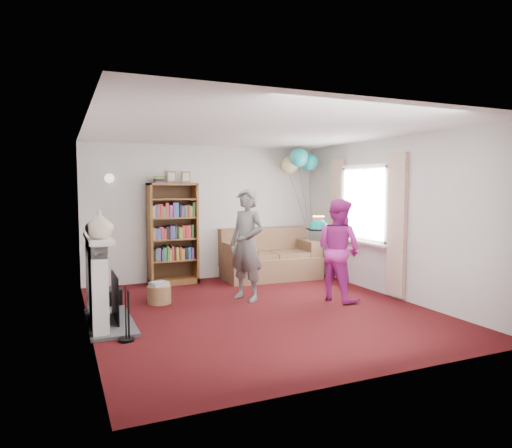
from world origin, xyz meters
name	(u,v)px	position (x,y,z in m)	size (l,w,h in m)	color
ground	(260,310)	(0.00, 0.00, 0.00)	(5.00, 5.00, 0.00)	black
wall_back	(206,213)	(0.00, 2.51, 1.25)	(4.50, 0.02, 2.50)	silver
wall_left	(86,227)	(-2.26, 0.00, 1.25)	(0.02, 5.00, 2.50)	silver
wall_right	(391,218)	(2.26, 0.00, 1.25)	(0.02, 5.00, 2.50)	silver
ceiling	(260,130)	(0.00, 0.00, 2.50)	(4.50, 5.00, 0.01)	white
fireplace	(102,284)	(-2.09, 0.19, 0.51)	(0.55, 1.80, 1.12)	#3F3F42
window_bay	(364,218)	(2.21, 0.60, 1.20)	(0.14, 2.02, 2.20)	white
wall_sconce	(109,178)	(-1.75, 2.36, 1.88)	(0.16, 0.23, 0.16)	gold
bookcase	(172,234)	(-0.70, 2.30, 0.89)	(0.85, 0.42, 2.01)	#472B14
sofa	(269,259)	(1.11, 2.07, 0.35)	(1.78, 0.94, 0.94)	brown
wicker_basket	(159,294)	(-1.22, 0.96, 0.14)	(0.35, 0.35, 0.32)	olive
person_striped	(247,245)	(0.07, 0.65, 0.85)	(0.62, 0.41, 1.71)	black
person_magenta	(339,250)	(1.35, 0.08, 0.78)	(0.75, 0.59, 1.55)	#AB2287
birthday_cake	(319,226)	(1.15, 0.34, 1.13)	(0.32, 0.32, 0.22)	black
balloons	(299,162)	(1.71, 2.00, 2.22)	(0.68, 0.73, 1.78)	#3F3F3F
mantel_vase	(100,225)	(-2.12, -0.15, 1.29)	(0.32, 0.32, 0.33)	beige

